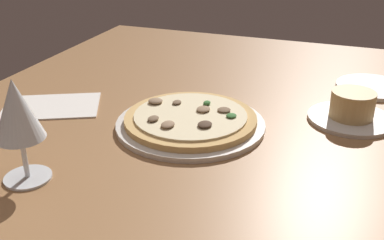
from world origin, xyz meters
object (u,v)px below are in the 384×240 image
pizza_main (190,121)px  paper_menu (51,106)px  wine_glass_far (17,113)px  side_plate (373,87)px  ramekin_on_saucer (352,110)px

pizza_main → paper_menu: 30.88cm
wine_glass_far → pizza_main: bearing=146.5°
pizza_main → wine_glass_far: 33.00cm
wine_glass_far → side_plate: (-59.61, 50.08, -10.72)cm
pizza_main → wine_glass_far: size_ratio=1.73×
pizza_main → side_plate: bearing=135.6°
pizza_main → paper_menu: bearing=-87.8°
ramekin_on_saucer → side_plate: bearing=168.7°
pizza_main → ramekin_on_saucer: size_ratio=1.72×
ramekin_on_saucer → paper_menu: 61.39cm
wine_glass_far → paper_menu: bearing=-151.7°
paper_menu → wine_glass_far: bearing=2.0°
pizza_main → side_plate: (-33.36, 32.72, -0.76)cm
ramekin_on_saucer → wine_glass_far: (39.69, -46.09, 8.85)cm
wine_glass_far → ramekin_on_saucer: bearing=130.7°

